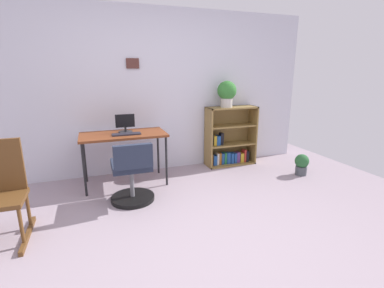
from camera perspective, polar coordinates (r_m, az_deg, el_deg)
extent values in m
plane|color=gray|center=(2.69, 1.32, -19.75)|extent=(6.24, 6.24, 0.00)
cube|color=silver|center=(4.30, -9.09, 10.34)|extent=(5.20, 0.10, 2.41)
cube|color=#4E2A25|center=(4.20, -12.03, 15.80)|extent=(0.18, 0.02, 0.14)
cube|color=brown|center=(3.84, -13.84, 1.87)|extent=(1.12, 0.58, 0.03)
cylinder|color=black|center=(3.68, -21.15, -5.03)|extent=(0.03, 0.03, 0.68)
cylinder|color=black|center=(3.78, -5.24, -3.53)|extent=(0.03, 0.03, 0.68)
cylinder|color=black|center=(4.15, -21.06, -2.81)|extent=(0.03, 0.03, 0.68)
cylinder|color=black|center=(4.24, -6.94, -1.54)|extent=(0.03, 0.03, 0.68)
cylinder|color=#262628|center=(3.91, -13.40, 2.44)|extent=(0.19, 0.19, 0.01)
cylinder|color=#262628|center=(3.90, -13.43, 2.96)|extent=(0.03, 0.03, 0.06)
cube|color=black|center=(3.87, -13.52, 4.64)|extent=(0.25, 0.02, 0.18)
cube|color=#24222C|center=(3.75, -13.22, 1.98)|extent=(0.37, 0.13, 0.02)
cylinder|color=black|center=(3.53, -11.98, -10.72)|extent=(0.52, 0.52, 0.05)
cylinder|color=slate|center=(3.44, -12.16, -7.63)|extent=(0.05, 0.05, 0.36)
cube|color=#252D3F|center=(3.37, -12.36, -4.17)|extent=(0.44, 0.44, 0.08)
cube|color=#252D3F|center=(3.08, -11.91, -2.55)|extent=(0.42, 0.07, 0.27)
cube|color=brown|center=(3.18, -30.48, -15.64)|extent=(0.04, 0.64, 0.04)
cylinder|color=brown|center=(2.95, -31.51, -13.94)|extent=(0.03, 0.03, 0.34)
cylinder|color=brown|center=(3.24, -30.43, -11.32)|extent=(0.03, 0.03, 0.34)
cube|color=olive|center=(4.46, 3.37, 1.22)|extent=(0.02, 0.30, 0.96)
cube|color=olive|center=(4.82, 12.17, 1.95)|extent=(0.02, 0.30, 0.96)
cube|color=olive|center=(4.55, 8.15, 7.37)|extent=(0.83, 0.30, 0.02)
cube|color=olive|center=(4.76, 7.74, -3.91)|extent=(0.83, 0.30, 0.02)
cube|color=olive|center=(4.75, 7.17, 1.96)|extent=(0.83, 0.02, 0.96)
cube|color=olive|center=(4.66, 7.88, -0.01)|extent=(0.78, 0.28, 0.02)
cube|color=olive|center=(4.59, 8.02, 3.71)|extent=(0.78, 0.28, 0.02)
cube|color=#99591E|center=(4.57, 3.84, -3.22)|extent=(0.04, 0.10, 0.18)
cube|color=#1E478C|center=(4.59, 4.57, -3.28)|extent=(0.06, 0.11, 0.16)
cube|color=beige|center=(4.61, 5.15, -3.03)|extent=(0.03, 0.10, 0.19)
cube|color=#99591E|center=(4.63, 5.62, -2.95)|extent=(0.04, 0.09, 0.19)
cube|color=#1E478C|center=(4.65, 6.19, -2.95)|extent=(0.04, 0.09, 0.18)
cube|color=#237238|center=(4.67, 6.66, -2.84)|extent=(0.03, 0.11, 0.19)
cube|color=#1E478C|center=(4.69, 7.30, -2.80)|extent=(0.06, 0.10, 0.19)
cube|color=#1E478C|center=(4.72, 7.99, -2.78)|extent=(0.05, 0.13, 0.17)
cube|color=#1E478C|center=(4.75, 8.60, -2.73)|extent=(0.04, 0.12, 0.17)
cube|color=#593372|center=(4.78, 9.23, -2.62)|extent=(0.06, 0.10, 0.18)
cube|color=#B79323|center=(4.81, 9.93, -2.67)|extent=(0.06, 0.12, 0.15)
cube|color=#B22D28|center=(4.83, 10.54, -2.28)|extent=(0.03, 0.12, 0.21)
cube|color=black|center=(4.85, 10.95, -2.36)|extent=(0.05, 0.13, 0.19)
cube|color=black|center=(4.47, 3.91, 0.83)|extent=(0.04, 0.10, 0.18)
cube|color=#B79323|center=(4.50, 4.53, 0.74)|extent=(0.05, 0.12, 0.16)
cube|color=#1E478C|center=(4.52, 5.20, 0.77)|extent=(0.06, 0.13, 0.15)
cube|color=black|center=(4.55, 5.98, 1.10)|extent=(0.05, 0.09, 0.19)
cylinder|color=#B7B2A8|center=(4.47, 7.05, 8.35)|extent=(0.18, 0.18, 0.14)
sphere|color=#30722D|center=(4.45, 7.13, 10.77)|extent=(0.30, 0.30, 0.30)
cylinder|color=#474C51|center=(4.53, 21.34, -5.05)|extent=(0.16, 0.16, 0.13)
sphere|color=#285D30|center=(4.48, 21.52, -3.25)|extent=(0.20, 0.20, 0.20)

